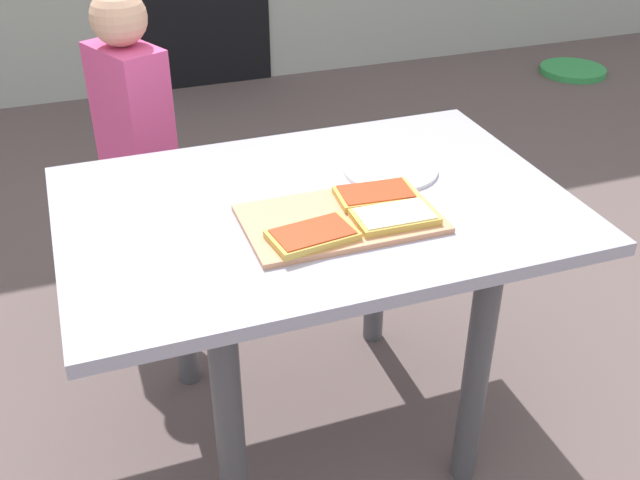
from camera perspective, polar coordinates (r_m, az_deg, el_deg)
ground_plane at (r=2.14m, az=-0.30°, el=-13.59°), size 16.00×16.00×0.00m
dining_table at (r=1.77m, az=-0.35°, el=-0.16°), size 1.15×0.78×0.69m
cutting_board at (r=1.64m, az=1.55°, el=1.62°), size 0.42×0.26×0.01m
pizza_slice_far_right at (r=1.71m, az=4.24°, el=3.46°), size 0.18×0.12×0.02m
pizza_slice_near_left at (r=1.55m, az=-0.56°, el=0.39°), size 0.19×0.13×0.02m
pizza_slice_near_right at (r=1.62m, az=5.67°, el=1.78°), size 0.18×0.11×0.02m
plate_white_right at (r=1.86m, az=5.35°, el=5.33°), size 0.23×0.23×0.01m
child_left at (r=2.34m, az=-13.77°, el=7.27°), size 0.23×0.28×1.04m
garden_hose_coil at (r=4.86m, az=18.59°, el=12.08°), size 0.38×0.38×0.04m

